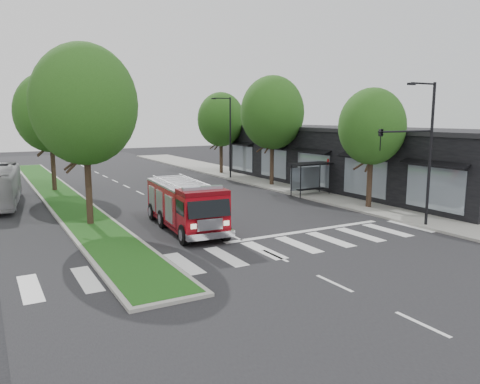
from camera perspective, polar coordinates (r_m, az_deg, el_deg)
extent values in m
plane|color=black|center=(24.50, -0.87, -5.41)|extent=(140.00, 140.00, 0.00)
cube|color=gray|center=(39.42, 8.26, 0.21)|extent=(5.00, 80.00, 0.15)
cube|color=gray|center=(39.70, -21.25, -0.27)|extent=(3.00, 50.00, 0.14)
cube|color=#144212|center=(39.69, -21.25, -0.17)|extent=(2.60, 49.50, 0.02)
cube|color=black|center=(42.00, 13.24, 3.94)|extent=(8.00, 30.00, 5.00)
cylinder|color=black|center=(35.58, 7.39, 1.17)|extent=(0.08, 0.08, 2.50)
cylinder|color=black|center=(37.31, 10.85, 1.45)|extent=(0.08, 0.08, 2.50)
cylinder|color=black|center=(36.55, 6.27, 1.40)|extent=(0.08, 0.08, 2.50)
cylinder|color=black|center=(38.23, 9.70, 1.67)|extent=(0.08, 0.08, 2.50)
cube|color=black|center=(36.75, 8.63, 3.44)|extent=(3.20, 1.60, 0.12)
cube|color=#8C99A5|center=(37.44, 7.93, 1.63)|extent=(2.80, 0.04, 1.80)
cube|color=black|center=(37.00, 8.56, 0.35)|extent=(2.40, 0.40, 0.08)
cylinder|color=black|center=(32.54, 15.50, 1.26)|extent=(0.36, 0.36, 3.74)
ellipsoid|color=#17380F|center=(32.26, 15.78, 7.70)|extent=(4.40, 4.40, 5.06)
cylinder|color=black|center=(41.82, 3.91, 3.73)|extent=(0.36, 0.36, 4.40)
ellipsoid|color=#17380F|center=(41.63, 3.97, 9.63)|extent=(5.60, 5.60, 6.44)
cylinder|color=black|center=(50.48, -2.31, 4.43)|extent=(0.36, 0.36, 3.96)
ellipsoid|color=#17380F|center=(50.31, -2.34, 8.83)|extent=(5.00, 5.00, 5.75)
cylinder|color=black|center=(27.65, -17.98, 0.71)|extent=(0.36, 0.36, 4.62)
ellipsoid|color=#17380F|center=(27.39, -18.46, 10.09)|extent=(5.80, 5.80, 6.67)
cylinder|color=black|center=(41.40, -21.81, 3.04)|extent=(0.36, 0.36, 4.40)
ellipsoid|color=#17380F|center=(41.21, -22.17, 8.99)|extent=(5.60, 5.60, 6.44)
cylinder|color=black|center=(27.91, 22.16, 4.05)|extent=(0.16, 0.16, 8.00)
cylinder|color=black|center=(27.18, 21.45, 12.21)|extent=(1.80, 0.10, 0.10)
cube|color=black|center=(26.49, 20.18, 12.27)|extent=(0.45, 0.20, 0.12)
cylinder|color=black|center=(26.30, 19.59, 6.98)|extent=(4.00, 0.10, 0.10)
imported|color=black|center=(25.00, 16.80, 6.11)|extent=(0.18, 0.22, 1.10)
cylinder|color=black|center=(46.35, -1.19, 6.52)|extent=(0.16, 0.16, 8.00)
cylinder|color=black|center=(45.91, -2.22, 11.35)|extent=(1.80, 0.10, 0.10)
cube|color=black|center=(45.51, -3.25, 11.30)|extent=(0.45, 0.20, 0.12)
cube|color=#56040A|center=(26.13, -6.71, -3.49)|extent=(2.94, 7.98, 0.23)
cube|color=maroon|center=(26.63, -7.24, -1.12)|extent=(2.79, 6.12, 1.86)
cube|color=maroon|center=(23.25, -4.56, -2.58)|extent=(2.45, 1.86, 1.95)
cube|color=#B2B2B7|center=(26.47, -7.29, 0.96)|extent=(2.79, 6.12, 0.11)
cylinder|color=#B2B2B7|center=(26.21, -9.04, 1.25)|extent=(0.54, 5.57, 0.09)
cylinder|color=#B2B2B7|center=(26.71, -5.58, 1.47)|extent=(0.54, 5.57, 0.09)
cube|color=silver|center=(22.48, -3.59, -5.30)|extent=(2.44, 0.52, 0.33)
cube|color=#8C99A5|center=(23.03, -4.60, 0.48)|extent=(2.07, 0.49, 0.17)
cylinder|color=black|center=(22.87, -6.82, -5.21)|extent=(0.41, 1.05, 1.02)
cylinder|color=black|center=(23.59, -1.85, -4.71)|extent=(0.41, 1.05, 1.02)
cylinder|color=black|center=(26.52, -9.41, -3.26)|extent=(0.41, 1.05, 1.02)
cylinder|color=black|center=(27.14, -5.05, -2.89)|extent=(0.41, 1.05, 1.02)
cylinder|color=black|center=(28.64, -10.59, -2.37)|extent=(0.41, 1.05, 1.02)
cylinder|color=black|center=(29.21, -6.52, -2.04)|extent=(0.41, 1.05, 1.02)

